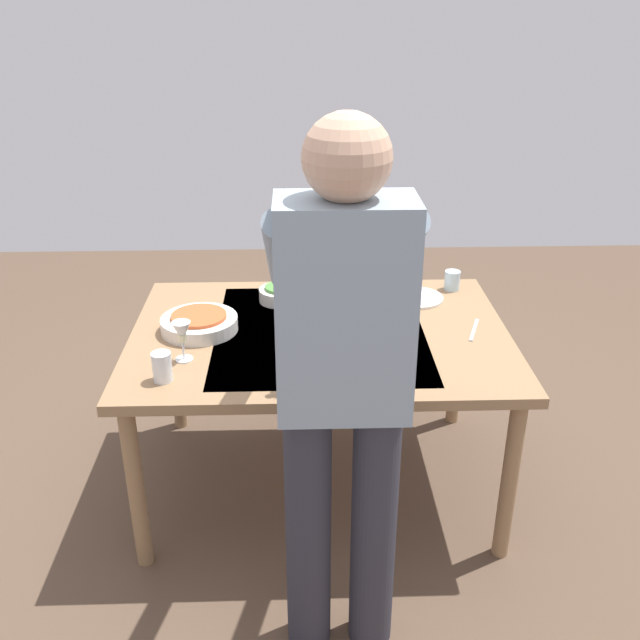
{
  "coord_description": "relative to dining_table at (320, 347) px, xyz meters",
  "views": [
    {
      "loc": [
        0.08,
        2.48,
        1.95
      ],
      "look_at": [
        0.0,
        0.0,
        0.77
      ],
      "focal_mm": 39.68,
      "sensor_mm": 36.0,
      "label": 1
    }
  ],
  "objects": [
    {
      "name": "ground_plane",
      "position": [
        0.0,
        0.0,
        -0.66
      ],
      "size": [
        6.0,
        6.0,
        0.0
      ],
      "primitive_type": "plane",
      "color": "brown"
    },
    {
      "name": "dining_table",
      "position": [
        0.0,
        0.0,
        0.0
      ],
      "size": [
        1.47,
        1.05,
        0.72
      ],
      "color": "#93704C",
      "rests_on": "ground_plane"
    },
    {
      "name": "chair_near",
      "position": [
        0.0,
        -0.91,
        -0.13
      ],
      "size": [
        0.4,
        0.4,
        0.91
      ],
      "color": "brown",
      "rests_on": "ground_plane"
    },
    {
      "name": "person_server",
      "position": [
        -0.04,
        0.79,
        0.31
      ],
      "size": [
        0.42,
        0.61,
        1.69
      ],
      "color": "#2D2D38",
      "rests_on": "ground_plane"
    },
    {
      "name": "wine_bottle",
      "position": [
        0.07,
        0.42,
        0.18
      ],
      "size": [
        0.07,
        0.07,
        0.3
      ],
      "color": "black",
      "rests_on": "dining_table"
    },
    {
      "name": "wine_glass_left",
      "position": [
        0.5,
        0.22,
        0.17
      ],
      "size": [
        0.07,
        0.07,
        0.15
      ],
      "color": "white",
      "rests_on": "dining_table"
    },
    {
      "name": "wine_glass_right",
      "position": [
        -0.09,
        -0.33,
        0.17
      ],
      "size": [
        0.07,
        0.07,
        0.15
      ],
      "color": "white",
      "rests_on": "dining_table"
    },
    {
      "name": "water_cup_near_left",
      "position": [
        0.04,
        0.25,
        0.12
      ],
      "size": [
        0.08,
        0.08,
        0.1
      ],
      "primitive_type": "cylinder",
      "color": "silver",
      "rests_on": "dining_table"
    },
    {
      "name": "water_cup_near_right",
      "position": [
        -0.6,
        -0.41,
        0.11
      ],
      "size": [
        0.07,
        0.07,
        0.09
      ],
      "primitive_type": "cylinder",
      "color": "silver",
      "rests_on": "dining_table"
    },
    {
      "name": "water_cup_far_left",
      "position": [
        0.55,
        0.36,
        0.12
      ],
      "size": [
        0.07,
        0.07,
        0.1
      ],
      "primitive_type": "cylinder",
      "color": "silver",
      "rests_on": "dining_table"
    },
    {
      "name": "water_cup_far_right",
      "position": [
        -0.18,
        -0.21,
        0.11
      ],
      "size": [
        0.07,
        0.07,
        0.09
      ],
      "primitive_type": "cylinder",
      "color": "silver",
      "rests_on": "dining_table"
    },
    {
      "name": "serving_bowl_pasta",
      "position": [
        0.47,
        -0.03,
        0.1
      ],
      "size": [
        0.3,
        0.3,
        0.07
      ],
      "color": "silver",
      "rests_on": "dining_table"
    },
    {
      "name": "side_bowl_salad",
      "position": [
        0.16,
        -0.3,
        0.1
      ],
      "size": [
        0.18,
        0.18,
        0.07
      ],
      "color": "silver",
      "rests_on": "dining_table"
    },
    {
      "name": "dinner_plate_near",
      "position": [
        0.06,
        -0.08,
        0.07
      ],
      "size": [
        0.23,
        0.23,
        0.01
      ],
      "primitive_type": "cylinder",
      "color": "silver",
      "rests_on": "dining_table"
    },
    {
      "name": "dinner_plate_far",
      "position": [
        -0.43,
        -0.3,
        0.07
      ],
      "size": [
        0.23,
        0.23,
        0.01
      ],
      "primitive_type": "cylinder",
      "color": "silver",
      "rests_on": "dining_table"
    },
    {
      "name": "table_knife",
      "position": [
        -0.61,
        0.01,
        0.07
      ],
      "size": [
        0.08,
        0.19,
        0.0
      ],
      "primitive_type": "cube",
      "rotation": [
        0.0,
        0.0,
        -0.35
      ],
      "color": "silver",
      "rests_on": "dining_table"
    },
    {
      "name": "table_fork",
      "position": [
        -0.11,
        0.36,
        0.07
      ],
      "size": [
        0.07,
        0.17,
        0.0
      ],
      "primitive_type": "cube",
      "rotation": [
        0.0,
        0.0,
        -0.35
      ],
      "color": "silver",
      "rests_on": "dining_table"
    }
  ]
}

